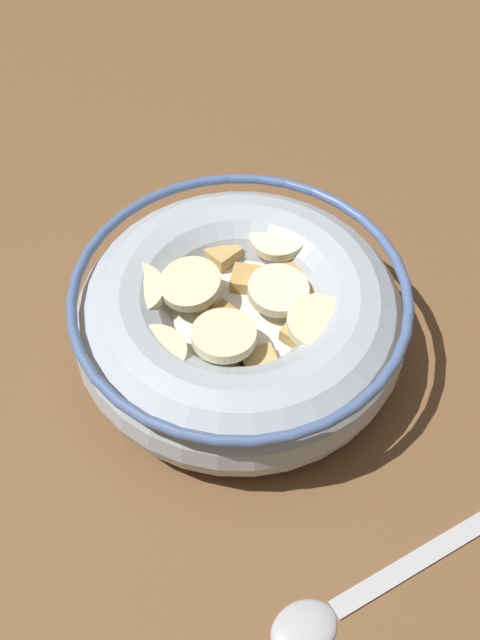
# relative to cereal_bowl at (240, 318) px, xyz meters

# --- Properties ---
(ground_plane) EXTENTS (1.38, 1.38, 0.02)m
(ground_plane) POSITION_rel_cereal_bowl_xyz_m (-0.00, -0.00, -0.04)
(ground_plane) COLOR brown
(cereal_bowl) EXTENTS (0.19, 0.19, 0.06)m
(cereal_bowl) POSITION_rel_cereal_bowl_xyz_m (0.00, 0.00, 0.00)
(cereal_bowl) COLOR #B2BCC6
(cereal_bowl) RESTS_ON ground_plane
(spoon) EXTENTS (0.16, 0.06, 0.01)m
(spoon) POSITION_rel_cereal_bowl_xyz_m (-0.02, 0.16, -0.03)
(spoon) COLOR #B7B7BC
(spoon) RESTS_ON ground_plane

